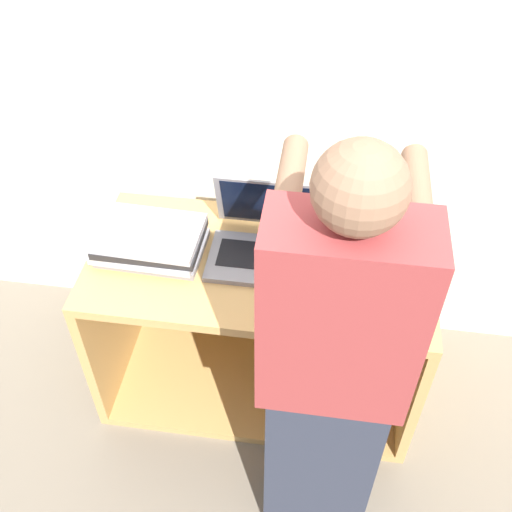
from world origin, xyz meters
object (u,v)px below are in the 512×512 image
(laptop_open, at_px, (262,241))
(laptop_stack_right, at_px, (375,260))
(person, at_px, (331,379))
(laptop_stack_left, at_px, (150,241))

(laptop_open, height_order, laptop_stack_right, laptop_open)
(laptop_stack_right, bearing_deg, laptop_open, 172.16)
(person, bearing_deg, laptop_open, 116.07)
(laptop_stack_right, xyz_separation_m, person, (-0.12, -0.50, 0.00))
(laptop_open, xyz_separation_m, person, (0.27, -0.55, 0.02))
(laptop_stack_left, distance_m, laptop_stack_right, 0.78)
(laptop_open, bearing_deg, person, -63.93)
(laptop_stack_right, bearing_deg, person, -103.69)
(laptop_stack_left, distance_m, person, 0.83)
(laptop_open, xyz_separation_m, laptop_stack_left, (-0.39, -0.06, 0.00))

